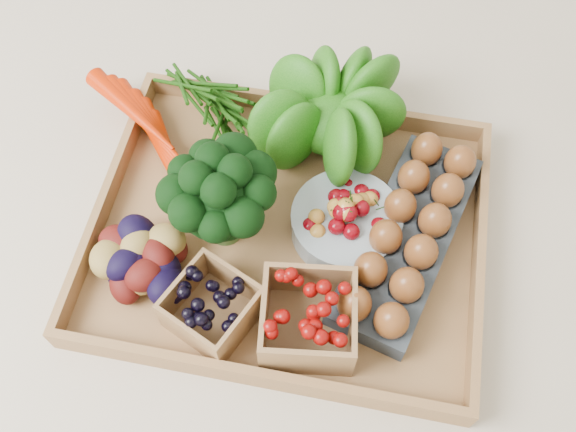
% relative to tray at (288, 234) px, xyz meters
% --- Properties ---
extents(ground, '(4.00, 4.00, 0.00)m').
position_rel_tray_xyz_m(ground, '(0.00, 0.00, -0.01)').
color(ground, beige).
rests_on(ground, ground).
extents(tray, '(0.55, 0.45, 0.01)m').
position_rel_tray_xyz_m(tray, '(0.00, 0.00, 0.00)').
color(tray, '#9B6F41').
rests_on(tray, ground).
extents(carrots, '(0.22, 0.16, 0.05)m').
position_rel_tray_xyz_m(carrots, '(-0.21, 0.10, 0.03)').
color(carrots, red).
rests_on(carrots, tray).
extents(lettuce, '(0.16, 0.16, 0.16)m').
position_rel_tray_xyz_m(lettuce, '(0.03, 0.17, 0.09)').
color(lettuce, '#10480B').
rests_on(lettuce, tray).
extents(broccoli, '(0.16, 0.16, 0.12)m').
position_rel_tray_xyz_m(broccoli, '(-0.09, -0.02, 0.07)').
color(broccoli, black).
rests_on(broccoli, tray).
extents(cherry_bowl, '(0.16, 0.16, 0.04)m').
position_rel_tray_xyz_m(cherry_bowl, '(0.08, 0.02, 0.03)').
color(cherry_bowl, '#8C9EA5').
rests_on(cherry_bowl, tray).
extents(egg_carton, '(0.19, 0.34, 0.04)m').
position_rel_tray_xyz_m(egg_carton, '(0.17, 0.01, 0.03)').
color(egg_carton, '#343B43').
rests_on(egg_carton, tray).
extents(potatoes, '(0.15, 0.15, 0.08)m').
position_rel_tray_xyz_m(potatoes, '(-0.18, -0.10, 0.05)').
color(potatoes, '#410D0A').
rests_on(potatoes, tray).
extents(punnet_blackberry, '(0.13, 0.13, 0.07)m').
position_rel_tray_xyz_m(punnet_blackberry, '(-0.07, -0.15, 0.04)').
color(punnet_blackberry, black).
rests_on(punnet_blackberry, tray).
extents(punnet_raspberry, '(0.13, 0.13, 0.08)m').
position_rel_tray_xyz_m(punnet_raspberry, '(0.05, -0.14, 0.05)').
color(punnet_raspberry, '#6D0604').
rests_on(punnet_raspberry, tray).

